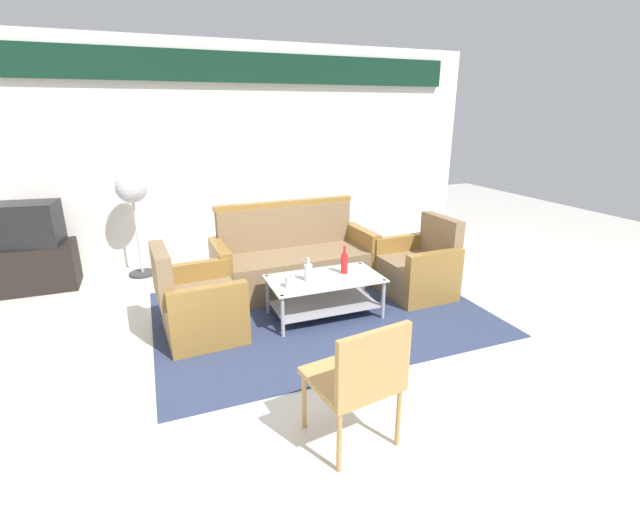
{
  "coord_description": "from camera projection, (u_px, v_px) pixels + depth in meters",
  "views": [
    {
      "loc": [
        -1.36,
        -3.0,
        1.95
      ],
      "look_at": [
        0.07,
        0.65,
        0.65
      ],
      "focal_mm": 24.66,
      "sensor_mm": 36.0,
      "label": 1
    }
  ],
  "objects": [
    {
      "name": "armchair_right",
      "position": [
        418.0,
        269.0,
        4.84
      ],
      "size": [
        0.72,
        0.78,
        0.85
      ],
      "rotation": [
        0.0,
        0.0,
        1.6
      ],
      "color": "#7F6647",
      "rests_on": "rug"
    },
    {
      "name": "bottle_clear",
      "position": [
        308.0,
        272.0,
        4.17
      ],
      "size": [
        0.08,
        0.08,
        0.23
      ],
      "color": "silver",
      "rests_on": "coffee_table"
    },
    {
      "name": "ground_plane",
      "position": [
        341.0,
        352.0,
        3.74
      ],
      "size": [
        14.0,
        14.0,
        0.0
      ],
      "primitive_type": "plane",
      "color": "beige"
    },
    {
      "name": "television",
      "position": [
        29.0,
        224.0,
        4.84
      ],
      "size": [
        0.65,
        0.51,
        0.48
      ],
      "rotation": [
        0.0,
        0.0,
        3.03
      ],
      "color": "black",
      "rests_on": "tv_stand"
    },
    {
      "name": "coffee_table",
      "position": [
        325.0,
        291.0,
        4.3
      ],
      "size": [
        1.1,
        0.6,
        0.4
      ],
      "color": "silver",
      "rests_on": "rug"
    },
    {
      "name": "bottle_red",
      "position": [
        344.0,
        263.0,
        4.35
      ],
      "size": [
        0.07,
        0.07,
        0.28
      ],
      "color": "red",
      "rests_on": "coffee_table"
    },
    {
      "name": "armchair_left",
      "position": [
        198.0,
        306.0,
        3.93
      ],
      "size": [
        0.74,
        0.8,
        0.85
      ],
      "rotation": [
        0.0,
        0.0,
        -1.5
      ],
      "color": "#7F6647",
      "rests_on": "rug"
    },
    {
      "name": "cup",
      "position": [
        289.0,
        282.0,
        4.02
      ],
      "size": [
        0.08,
        0.08,
        0.1
      ],
      "primitive_type": "cylinder",
      "color": "silver",
      "rests_on": "coffee_table"
    },
    {
      "name": "wall_back",
      "position": [
        251.0,
        147.0,
        5.97
      ],
      "size": [
        6.52,
        0.19,
        2.8
      ],
      "color": "silver",
      "rests_on": "ground"
    },
    {
      "name": "tv_stand",
      "position": [
        38.0,
        267.0,
        5.0
      ],
      "size": [
        0.8,
        0.5,
        0.52
      ],
      "primitive_type": "cube",
      "color": "black",
      "rests_on": "ground"
    },
    {
      "name": "couch",
      "position": [
        294.0,
        262.0,
        5.0
      ],
      "size": [
        1.82,
        0.8,
        0.96
      ],
      "rotation": [
        0.0,
        0.0,
        3.18
      ],
      "color": "#7F6647",
      "rests_on": "rug"
    },
    {
      "name": "rug",
      "position": [
        321.0,
        313.0,
        4.44
      ],
      "size": [
        3.2,
        2.3,
        0.01
      ],
      "primitive_type": "cube",
      "color": "#2D3856",
      "rests_on": "ground"
    },
    {
      "name": "pedestal_fan",
      "position": [
        132.0,
        194.0,
        5.18
      ],
      "size": [
        0.36,
        0.36,
        1.27
      ],
      "color": "#2D2D33",
      "rests_on": "ground"
    },
    {
      "name": "wicker_chair",
      "position": [
        360.0,
        375.0,
        2.55
      ],
      "size": [
        0.54,
        0.54,
        0.84
      ],
      "rotation": [
        0.0,
        0.0,
        0.15
      ],
      "color": "#AD844C",
      "rests_on": "ground"
    }
  ]
}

